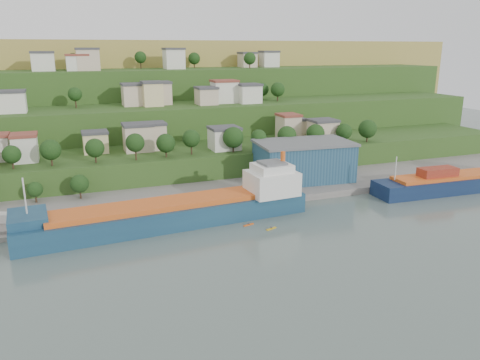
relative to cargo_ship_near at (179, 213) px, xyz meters
name	(u,v)px	position (x,y,z in m)	size (l,w,h in m)	color
ground	(242,231)	(13.72, -10.00, -3.07)	(500.00, 500.00, 0.00)	#495955
quay	(269,192)	(33.72, 18.00, -3.07)	(220.00, 26.00, 4.00)	slate
pebble_beach	(9,229)	(-41.28, 12.00, -3.07)	(40.00, 18.00, 2.40)	slate
hillside	(138,128)	(13.72, 158.68, -2.99)	(360.00, 211.09, 96.00)	#284719
cargo_ship_near	(179,213)	(0.00, 0.00, 0.00)	(75.48, 16.80, 19.23)	#14304B
cargo_ship_far	(467,181)	(94.81, -2.23, -0.46)	(61.37, 13.20, 16.56)	#0D183A
warehouse	(303,160)	(47.43, 21.00, 5.36)	(32.43, 21.44, 12.80)	navy
caravan	(3,219)	(-42.25, 12.19, -0.35)	(6.51, 2.71, 3.04)	silver
dinghy	(54,220)	(-30.30, 9.92, -1.51)	(3.60, 1.35, 0.72)	silver
kayak_orange	(249,224)	(16.70, -7.15, -2.84)	(3.12, 1.38, 0.77)	#DD5513
kayak_yellow	(271,228)	(21.11, -11.71, -2.84)	(3.11, 1.56, 0.78)	gold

